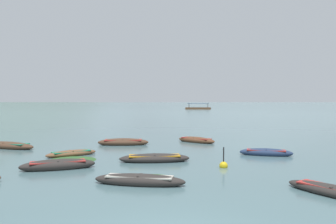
{
  "coord_description": "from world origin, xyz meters",
  "views": [
    {
      "loc": [
        -0.49,
        -7.55,
        3.2
      ],
      "look_at": [
        3.14,
        51.76,
        1.27
      ],
      "focal_mm": 36.17,
      "sensor_mm": 36.0,
      "label": 1
    }
  ],
  "objects_px": {
    "rowboat_11": "(123,142)",
    "ferry_0": "(198,108)",
    "rowboat_6": "(71,153)",
    "mooring_buoy": "(224,165)",
    "rowboat_3": "(7,146)",
    "rowboat_5": "(335,192)",
    "rowboat_7": "(266,153)",
    "rowboat_8": "(139,180)",
    "rowboat_9": "(58,165)",
    "rowboat_1": "(155,158)",
    "rowboat_0": "(196,140)"
  },
  "relations": [
    {
      "from": "rowboat_1",
      "to": "rowboat_8",
      "type": "relative_size",
      "value": 1.02
    },
    {
      "from": "rowboat_7",
      "to": "rowboat_1",
      "type": "bearing_deg",
      "value": -165.85
    },
    {
      "from": "rowboat_3",
      "to": "rowboat_5",
      "type": "distance_m",
      "value": 20.22
    },
    {
      "from": "rowboat_8",
      "to": "rowboat_5",
      "type": "bearing_deg",
      "value": -16.21
    },
    {
      "from": "rowboat_8",
      "to": "rowboat_9",
      "type": "distance_m",
      "value": 5.04
    },
    {
      "from": "rowboat_8",
      "to": "rowboat_7",
      "type": "bearing_deg",
      "value": 41.93
    },
    {
      "from": "rowboat_1",
      "to": "rowboat_6",
      "type": "relative_size",
      "value": 1.25
    },
    {
      "from": "rowboat_5",
      "to": "ferry_0",
      "type": "bearing_deg",
      "value": 83.6
    },
    {
      "from": "rowboat_5",
      "to": "rowboat_7",
      "type": "height_order",
      "value": "rowboat_7"
    },
    {
      "from": "rowboat_0",
      "to": "rowboat_3",
      "type": "bearing_deg",
      "value": -169.4
    },
    {
      "from": "rowboat_7",
      "to": "rowboat_8",
      "type": "distance_m",
      "value": 9.81
    },
    {
      "from": "rowboat_11",
      "to": "rowboat_5",
      "type": "bearing_deg",
      "value": -59.58
    },
    {
      "from": "rowboat_3",
      "to": "rowboat_6",
      "type": "relative_size",
      "value": 1.5
    },
    {
      "from": "rowboat_0",
      "to": "rowboat_11",
      "type": "bearing_deg",
      "value": -167.64
    },
    {
      "from": "rowboat_5",
      "to": "rowboat_9",
      "type": "distance_m",
      "value": 11.73
    },
    {
      "from": "rowboat_5",
      "to": "ferry_0",
      "type": "relative_size",
      "value": 0.34
    },
    {
      "from": "rowboat_7",
      "to": "rowboat_9",
      "type": "relative_size",
      "value": 0.89
    },
    {
      "from": "rowboat_0",
      "to": "rowboat_8",
      "type": "xyz_separation_m",
      "value": [
        -4.1,
        -13.1,
        -0.0
      ]
    },
    {
      "from": "rowboat_0",
      "to": "rowboat_9",
      "type": "bearing_deg",
      "value": -128.94
    },
    {
      "from": "rowboat_1",
      "to": "rowboat_5",
      "type": "distance_m",
      "value": 9.06
    },
    {
      "from": "rowboat_9",
      "to": "rowboat_7",
      "type": "bearing_deg",
      "value": 16.71
    },
    {
      "from": "rowboat_8",
      "to": "mooring_buoy",
      "type": "distance_m",
      "value": 5.02
    },
    {
      "from": "mooring_buoy",
      "to": "rowboat_11",
      "type": "bearing_deg",
      "value": 121.65
    },
    {
      "from": "rowboat_7",
      "to": "rowboat_9",
      "type": "bearing_deg",
      "value": -163.29
    },
    {
      "from": "rowboat_1",
      "to": "rowboat_8",
      "type": "height_order",
      "value": "rowboat_1"
    },
    {
      "from": "rowboat_6",
      "to": "rowboat_11",
      "type": "bearing_deg",
      "value": 60.63
    },
    {
      "from": "rowboat_11",
      "to": "ferry_0",
      "type": "bearing_deg",
      "value": 78.5
    },
    {
      "from": "ferry_0",
      "to": "mooring_buoy",
      "type": "height_order",
      "value": "ferry_0"
    },
    {
      "from": "rowboat_6",
      "to": "rowboat_9",
      "type": "xyz_separation_m",
      "value": [
        0.24,
        -3.92,
        0.06
      ]
    },
    {
      "from": "rowboat_3",
      "to": "rowboat_9",
      "type": "relative_size",
      "value": 1.26
    },
    {
      "from": "rowboat_1",
      "to": "rowboat_11",
      "type": "relative_size",
      "value": 1.01
    },
    {
      "from": "rowboat_0",
      "to": "rowboat_9",
      "type": "distance_m",
      "value": 12.73
    },
    {
      "from": "rowboat_11",
      "to": "mooring_buoy",
      "type": "bearing_deg",
      "value": -58.35
    },
    {
      "from": "rowboat_0",
      "to": "ferry_0",
      "type": "distance_m",
      "value": 105.79
    },
    {
      "from": "rowboat_6",
      "to": "ferry_0",
      "type": "height_order",
      "value": "ferry_0"
    },
    {
      "from": "rowboat_0",
      "to": "rowboat_5",
      "type": "xyz_separation_m",
      "value": [
        2.55,
        -15.03,
        -0.03
      ]
    },
    {
      "from": "rowboat_9",
      "to": "mooring_buoy",
      "type": "height_order",
      "value": "mooring_buoy"
    },
    {
      "from": "rowboat_6",
      "to": "rowboat_11",
      "type": "distance_m",
      "value": 5.47
    },
    {
      "from": "rowboat_11",
      "to": "ferry_0",
      "type": "relative_size",
      "value": 0.36
    },
    {
      "from": "rowboat_3",
      "to": "rowboat_7",
      "type": "bearing_deg",
      "value": -13.78
    },
    {
      "from": "rowboat_1",
      "to": "rowboat_7",
      "type": "bearing_deg",
      "value": 14.15
    },
    {
      "from": "rowboat_11",
      "to": "mooring_buoy",
      "type": "relative_size",
      "value": 3.36
    },
    {
      "from": "rowboat_1",
      "to": "rowboat_9",
      "type": "distance_m",
      "value": 4.88
    },
    {
      "from": "rowboat_6",
      "to": "mooring_buoy",
      "type": "bearing_deg",
      "value": -26.46
    },
    {
      "from": "rowboat_8",
      "to": "rowboat_0",
      "type": "bearing_deg",
      "value": 72.61
    },
    {
      "from": "rowboat_0",
      "to": "rowboat_6",
      "type": "distance_m",
      "value": 10.19
    },
    {
      "from": "rowboat_8",
      "to": "rowboat_1",
      "type": "bearing_deg",
      "value": 82.07
    },
    {
      "from": "rowboat_1",
      "to": "mooring_buoy",
      "type": "distance_m",
      "value": 3.75
    },
    {
      "from": "rowboat_8",
      "to": "rowboat_11",
      "type": "relative_size",
      "value": 0.99
    },
    {
      "from": "rowboat_0",
      "to": "rowboat_1",
      "type": "bearing_deg",
      "value": -112.62
    }
  ]
}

